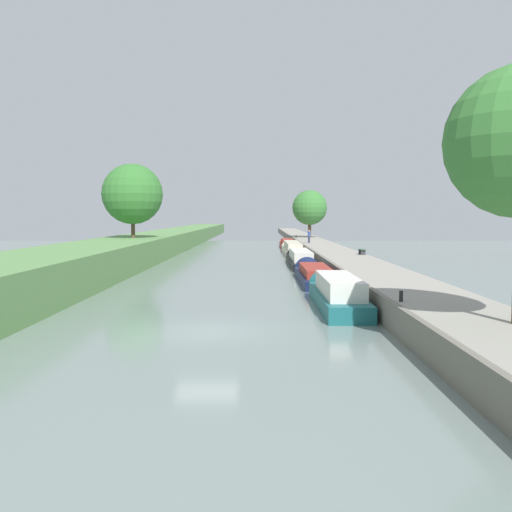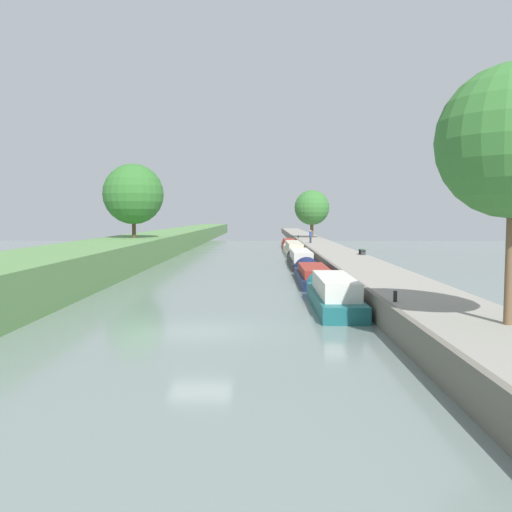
{
  "view_description": "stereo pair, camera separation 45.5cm",
  "coord_description": "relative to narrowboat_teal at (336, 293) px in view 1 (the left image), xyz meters",
  "views": [
    {
      "loc": [
        2.12,
        -21.87,
        4.67
      ],
      "look_at": [
        1.83,
        28.03,
        1.0
      ],
      "focal_mm": 38.61,
      "sensor_mm": 36.0,
      "label": 1
    },
    {
      "loc": [
        2.57,
        -21.87,
        4.67
      ],
      "look_at": [
        1.83,
        28.03,
        1.0
      ],
      "focal_mm": 38.61,
      "sensor_mm": 36.0,
      "label": 2
    }
  ],
  "objects": [
    {
      "name": "mooring_bollard_near",
      "position": [
        1.8,
        -6.09,
        0.74
      ],
      "size": [
        0.16,
        0.16,
        0.45
      ],
      "color": "black",
      "rests_on": "right_towpath"
    },
    {
      "name": "narrowboat_navy",
      "position": [
        -0.09,
        10.91,
        -0.19
      ],
      "size": [
        2.15,
        11.09,
        2.04
      ],
      "color": "#141E42",
      "rests_on": "ground_plane"
    },
    {
      "name": "narrowboat_black",
      "position": [
        -0.13,
        23.9,
        -0.08
      ],
      "size": [
        2.04,
        13.09,
        2.14
      ],
      "color": "black",
      "rests_on": "ground_plane"
    },
    {
      "name": "narrowboat_cream",
      "position": [
        0.03,
        38.7,
        -0.04
      ],
      "size": [
        1.95,
        16.72,
        2.08
      ],
      "color": "beige",
      "rests_on": "ground_plane"
    },
    {
      "name": "tree_leftbank_downstream",
      "position": [
        -17.05,
        28.6,
        6.22
      ],
      "size": [
        6.23,
        6.23,
        7.64
      ],
      "color": "#4C3828",
      "rests_on": "left_grassy_bank"
    },
    {
      "name": "stone_quay",
      "position": [
        1.38,
        -6.42,
        -0.05
      ],
      "size": [
        0.25,
        260.0,
        1.23
      ],
      "color": "#6B665B",
      "rests_on": "ground_plane"
    },
    {
      "name": "ground_plane",
      "position": [
        -6.09,
        -6.42,
        -0.66
      ],
      "size": [
        160.0,
        160.0,
        0.0
      ],
      "primitive_type": "plane",
      "color": "slate"
    },
    {
      "name": "right_towpath",
      "position": [
        3.61,
        -6.42,
        -0.07
      ],
      "size": [
        4.22,
        260.0,
        1.18
      ],
      "color": "gray",
      "rests_on": "ground_plane"
    },
    {
      "name": "park_bench",
      "position": [
        5.28,
        21.06,
        0.86
      ],
      "size": [
        0.44,
        1.5,
        0.47
      ],
      "color": "#333338",
      "rests_on": "right_towpath"
    },
    {
      "name": "narrowboat_teal",
      "position": [
        0.0,
        0.0,
        0.0
      ],
      "size": [
        2.06,
        10.3,
        2.25
      ],
      "color": "#195B60",
      "rests_on": "ground_plane"
    },
    {
      "name": "person_walking",
      "position": [
        2.4,
        41.88,
        1.39
      ],
      "size": [
        0.34,
        0.34,
        1.66
      ],
      "color": "#282D42",
      "rests_on": "right_towpath"
    },
    {
      "name": "mooring_bollard_far",
      "position": [
        1.8,
        57.63,
        0.74
      ],
      "size": [
        0.16,
        0.16,
        0.45
      ],
      "color": "black",
      "rests_on": "right_towpath"
    },
    {
      "name": "tree_rightbank_midnear",
      "position": [
        4.1,
        59.91,
        5.27
      ],
      "size": [
        5.56,
        5.56,
        7.55
      ],
      "color": "brown",
      "rests_on": "right_towpath"
    },
    {
      "name": "narrowboat_red",
      "position": [
        0.08,
        52.54,
        -0.15
      ],
      "size": [
        1.85,
        10.74,
        1.86
      ],
      "color": "maroon",
      "rests_on": "ground_plane"
    }
  ]
}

